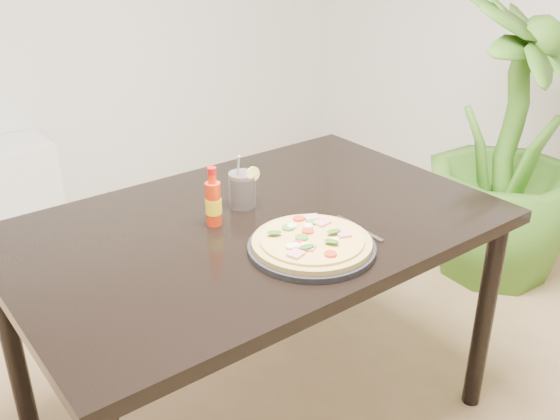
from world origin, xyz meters
TOP-DOWN VIEW (x-y plane):
  - dining_table at (-0.08, 0.19)m, footprint 1.40×0.90m
  - plate at (-0.06, -0.04)m, footprint 0.34×0.34m
  - pizza at (-0.06, -0.04)m, footprint 0.32×0.32m
  - hot_sauce_bottle at (-0.19, 0.24)m, footprint 0.06×0.06m
  - cola_cup at (-0.05, 0.30)m, footprint 0.09×0.08m
  - fork at (0.12, -0.02)m, footprint 0.02×0.19m
  - houseplant at (1.38, 0.31)m, footprint 0.94×0.94m
  - plant_pot at (1.38, 0.31)m, footprint 0.28×0.28m

SIDE VIEW (x-z plane):
  - plant_pot at x=1.38m, z-range 0.00..0.22m
  - houseplant at x=1.38m, z-range 0.00..1.27m
  - dining_table at x=-0.08m, z-range 0.29..1.04m
  - fork at x=0.12m, z-range 0.75..0.76m
  - plate at x=-0.06m, z-range 0.75..0.77m
  - pizza at x=-0.06m, z-range 0.76..0.79m
  - cola_cup at x=-0.05m, z-range 0.71..0.89m
  - hot_sauce_bottle at x=-0.19m, z-range 0.73..0.91m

